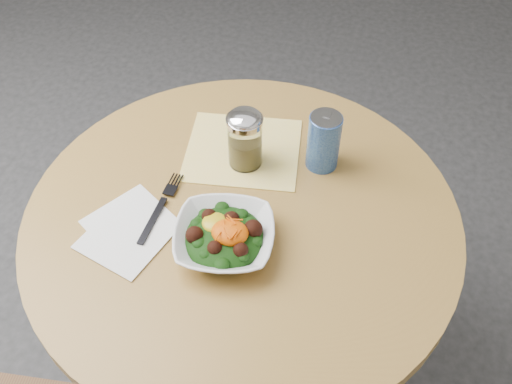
{
  "coord_description": "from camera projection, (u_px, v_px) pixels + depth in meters",
  "views": [
    {
      "loc": [
        0.23,
        -0.72,
        1.65
      ],
      "look_at": [
        0.03,
        0.01,
        0.81
      ],
      "focal_mm": 40.0,
      "sensor_mm": 36.0,
      "label": 1
    }
  ],
  "objects": [
    {
      "name": "cloth_napkin",
      "position": [
        243.0,
        150.0,
        1.3
      ],
      "size": [
        0.29,
        0.27,
        0.0
      ],
      "primitive_type": "cube",
      "rotation": [
        0.0,
        0.0,
        0.15
      ],
      "color": "yellow",
      "rests_on": "table"
    },
    {
      "name": "ground",
      "position": [
        246.0,
        371.0,
        1.73
      ],
      "size": [
        6.0,
        6.0,
        0.0
      ],
      "primitive_type": "plane",
      "color": "#29292C",
      "rests_on": "ground"
    },
    {
      "name": "table",
      "position": [
        244.0,
        267.0,
        1.32
      ],
      "size": [
        0.9,
        0.9,
        0.75
      ],
      "color": "black",
      "rests_on": "ground"
    },
    {
      "name": "salad_bowl",
      "position": [
        224.0,
        237.0,
        1.1
      ],
      "size": [
        0.23,
        0.23,
        0.07
      ],
      "color": "white",
      "rests_on": "table"
    },
    {
      "name": "spice_shaker",
      "position": [
        245.0,
        139.0,
        1.22
      ],
      "size": [
        0.08,
        0.08,
        0.14
      ],
      "color": "silver",
      "rests_on": "table"
    },
    {
      "name": "fork",
      "position": [
        162.0,
        205.0,
        1.18
      ],
      "size": [
        0.03,
        0.2,
        0.0
      ],
      "color": "black",
      "rests_on": "table"
    },
    {
      "name": "paper_napkins",
      "position": [
        129.0,
        230.0,
        1.14
      ],
      "size": [
        0.21,
        0.24,
        0.0
      ],
      "color": "white",
      "rests_on": "table"
    },
    {
      "name": "beverage_can",
      "position": [
        324.0,
        141.0,
        1.22
      ],
      "size": [
        0.07,
        0.07,
        0.14
      ],
      "color": "navy",
      "rests_on": "table"
    }
  ]
}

